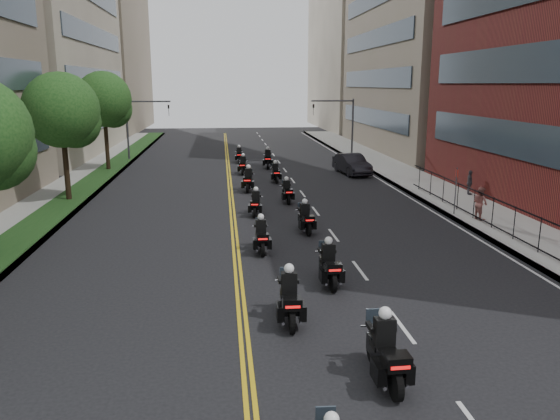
# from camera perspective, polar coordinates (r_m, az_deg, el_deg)

# --- Properties ---
(sidewalk_right) EXTENTS (4.00, 90.00, 0.15)m
(sidewalk_right) POSITION_cam_1_polar(r_m,az_deg,el_deg) (37.74, 15.72, 2.04)
(sidewalk_right) COLOR gray
(sidewalk_right) RESTS_ON ground
(sidewalk_left) EXTENTS (4.00, 90.00, 0.15)m
(sidewalk_left) POSITION_cam_1_polar(r_m,az_deg,el_deg) (36.48, -21.97, 1.20)
(sidewalk_left) COLOR gray
(sidewalk_left) RESTS_ON ground
(grass_strip) EXTENTS (2.00, 90.00, 0.04)m
(grass_strip) POSITION_cam_1_polar(r_m,az_deg,el_deg) (36.25, -20.77, 1.39)
(grass_strip) COLOR #173B15
(grass_strip) RESTS_ON sidewalk_left
(building_right_tan) EXTENTS (15.11, 28.00, 30.00)m
(building_right_tan) POSITION_cam_1_polar(r_m,az_deg,el_deg) (62.50, 17.02, 19.91)
(building_right_tan) COLOR #7B715A
(building_right_tan) RESTS_ON ground
(building_right_far) EXTENTS (15.00, 28.00, 26.00)m
(building_right_far) POSITION_cam_1_polar(r_m,az_deg,el_deg) (90.67, 9.30, 16.72)
(building_right_far) COLOR gray
(building_right_far) RESTS_ON ground
(building_left_far) EXTENTS (16.00, 28.00, 26.00)m
(building_left_far) POSITION_cam_1_polar(r_m,az_deg,el_deg) (89.85, -19.79, 16.18)
(building_left_far) COLOR #7B715A
(building_left_far) RESTS_ON ground
(iron_fence) EXTENTS (0.05, 28.00, 1.50)m
(iron_fence) POSITION_cam_1_polar(r_m,az_deg,el_deg) (25.72, 24.36, -1.78)
(iron_fence) COLOR black
(iron_fence) RESTS_ON sidewalk_right
(street_trees) EXTENTS (4.40, 38.40, 7.98)m
(street_trees) POSITION_cam_1_polar(r_m,az_deg,el_deg) (29.48, -24.33, 8.34)
(street_trees) COLOR black
(street_trees) RESTS_ON ground
(traffic_signal_right) EXTENTS (4.09, 0.20, 5.60)m
(traffic_signal_right) POSITION_cam_1_polar(r_m,az_deg,el_deg) (52.75, 6.58, 9.42)
(traffic_signal_right) COLOR #3F3F44
(traffic_signal_right) RESTS_ON ground
(traffic_signal_left) EXTENTS (4.09, 0.20, 5.60)m
(traffic_signal_left) POSITION_cam_1_polar(r_m,az_deg,el_deg) (52.04, -14.66, 9.04)
(traffic_signal_left) COLOR #3F3F44
(traffic_signal_left) RESTS_ON ground
(motorcycle_1) EXTENTS (0.58, 2.51, 1.85)m
(motorcycle_1) POSITION_cam_1_polar(r_m,az_deg,el_deg) (13.61, 10.96, -14.50)
(motorcycle_1) COLOR black
(motorcycle_1) RESTS_ON ground
(motorcycle_2) EXTENTS (0.56, 2.42, 1.79)m
(motorcycle_2) POSITION_cam_1_polar(r_m,az_deg,el_deg) (16.45, 0.99, -9.35)
(motorcycle_2) COLOR black
(motorcycle_2) RESTS_ON ground
(motorcycle_3) EXTENTS (0.54, 2.34, 1.73)m
(motorcycle_3) POSITION_cam_1_polar(r_m,az_deg,el_deg) (19.45, 5.14, -5.87)
(motorcycle_3) COLOR black
(motorcycle_3) RESTS_ON ground
(motorcycle_4) EXTENTS (0.50, 2.20, 1.63)m
(motorcycle_4) POSITION_cam_1_polar(r_m,az_deg,el_deg) (23.11, -1.97, -2.85)
(motorcycle_4) COLOR black
(motorcycle_4) RESTS_ON ground
(motorcycle_5) EXTENTS (0.58, 2.20, 1.62)m
(motorcycle_5) POSITION_cam_1_polar(r_m,az_deg,el_deg) (26.14, 2.66, -0.97)
(motorcycle_5) COLOR black
(motorcycle_5) RESTS_ON ground
(motorcycle_6) EXTENTS (0.64, 2.09, 1.55)m
(motorcycle_6) POSITION_cam_1_polar(r_m,az_deg,el_deg) (29.57, -2.54, 0.62)
(motorcycle_6) COLOR black
(motorcycle_6) RESTS_ON ground
(motorcycle_7) EXTENTS (0.50, 2.11, 1.56)m
(motorcycle_7) POSITION_cam_1_polar(r_m,az_deg,el_deg) (32.74, 0.71, 1.86)
(motorcycle_7) COLOR black
(motorcycle_7) RESTS_ON ground
(motorcycle_8) EXTENTS (0.71, 2.38, 1.76)m
(motorcycle_8) POSITION_cam_1_polar(r_m,az_deg,el_deg) (36.27, -3.32, 3.07)
(motorcycle_8) COLOR black
(motorcycle_8) RESTS_ON ground
(motorcycle_9) EXTENTS (0.49, 2.14, 1.58)m
(motorcycle_9) POSITION_cam_1_polar(r_m,az_deg,el_deg) (39.62, -0.48, 3.84)
(motorcycle_9) COLOR black
(motorcycle_9) RESTS_ON ground
(motorcycle_10) EXTENTS (0.63, 2.22, 1.64)m
(motorcycle_10) POSITION_cam_1_polar(r_m,az_deg,el_deg) (43.25, -3.88, 4.62)
(motorcycle_10) COLOR black
(motorcycle_10) RESTS_ON ground
(motorcycle_11) EXTENTS (0.67, 2.47, 1.82)m
(motorcycle_11) POSITION_cam_1_polar(r_m,az_deg,el_deg) (46.23, -1.28, 5.29)
(motorcycle_11) COLOR black
(motorcycle_11) RESTS_ON ground
(motorcycle_12) EXTENTS (0.50, 2.15, 1.59)m
(motorcycle_12) POSITION_cam_1_polar(r_m,az_deg,el_deg) (49.73, -4.29, 5.70)
(motorcycle_12) COLOR black
(motorcycle_12) RESTS_ON ground
(parked_sedan) EXTENTS (2.31, 4.99, 1.59)m
(parked_sedan) POSITION_cam_1_polar(r_m,az_deg,el_deg) (43.48, 7.52, 4.78)
(parked_sedan) COLOR black
(parked_sedan) RESTS_ON ground
(pedestrian_b) EXTENTS (0.81, 0.95, 1.69)m
(pedestrian_b) POSITION_cam_1_polar(r_m,az_deg,el_deg) (29.85, 20.19, 0.69)
(pedestrian_b) COLOR #9B5B54
(pedestrian_b) RESTS_ON sidewalk_right
(pedestrian_c) EXTENTS (0.57, 0.96, 1.54)m
(pedestrian_c) POSITION_cam_1_polar(r_m,az_deg,el_deg) (36.30, 19.21, 2.73)
(pedestrian_c) COLOR #44434B
(pedestrian_c) RESTS_ON sidewalk_right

